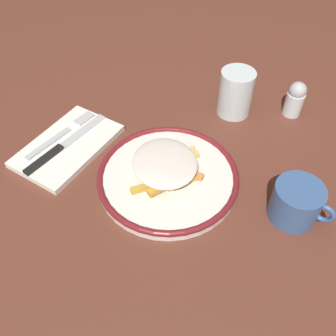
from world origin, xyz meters
TOP-DOWN VIEW (x-y plane):
  - ground_plane at (0.00, 0.00)m, footprint 2.60×2.60m
  - plate at (0.00, 0.00)m, footprint 0.26×0.26m
  - fries_heap at (-0.00, 0.00)m, footprint 0.17×0.17m
  - napkin at (-0.22, -0.04)m, footprint 0.14×0.21m
  - fork at (-0.25, -0.02)m, footprint 0.03×0.18m
  - knife at (-0.22, -0.06)m, footprint 0.03×0.21m
  - water_glass at (0.01, 0.25)m, footprint 0.07×0.07m
  - coffee_mug at (0.22, 0.05)m, footprint 0.11×0.08m
  - salt_shaker at (0.13, 0.32)m, footprint 0.04×0.04m

SIDE VIEW (x-z plane):
  - ground_plane at x=0.00m, z-range 0.00..0.00m
  - napkin at x=-0.22m, z-range 0.00..0.01m
  - plate at x=0.00m, z-range 0.00..0.02m
  - fork at x=-0.25m, z-range 0.01..0.02m
  - knife at x=-0.22m, z-range 0.01..0.02m
  - coffee_mug at x=0.22m, z-range 0.00..0.07m
  - fries_heap at x=0.00m, z-range 0.02..0.06m
  - salt_shaker at x=0.13m, z-range 0.00..0.08m
  - water_glass at x=0.01m, z-range 0.00..0.10m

